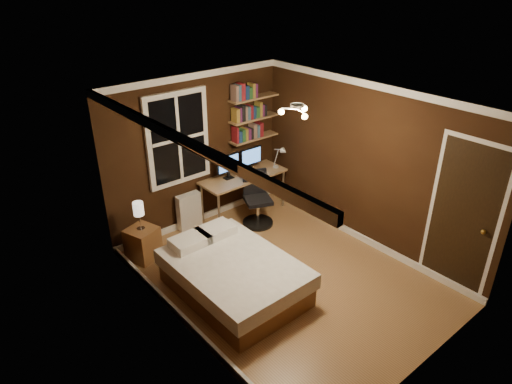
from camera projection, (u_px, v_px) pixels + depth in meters
floor at (285, 276)px, 6.40m from camera, size 4.20×4.20×0.00m
wall_back at (197, 151)px, 7.27m from camera, size 3.20×0.04×2.50m
wall_left at (180, 242)px, 4.92m from camera, size 0.04×4.20×2.50m
wall_right at (366, 166)px, 6.75m from camera, size 0.04×4.20×2.50m
ceiling at (291, 102)px, 5.27m from camera, size 3.20×4.20×0.02m
window at (178, 139)px, 6.91m from camera, size 1.06×0.06×1.46m
door at (462, 219)px, 5.78m from camera, size 0.03×0.82×2.05m
door_knob at (483, 232)px, 5.57m from camera, size 0.06×0.06×0.06m
ceiling_fixture at (297, 112)px, 5.25m from camera, size 0.44×0.44×0.18m
bookshelf_lower at (254, 138)px, 7.81m from camera, size 0.92×0.22×0.03m
books_row_lower at (254, 131)px, 7.75m from camera, size 0.54×0.16×0.23m
bookshelf_middle at (254, 118)px, 7.65m from camera, size 0.92×0.22×0.03m
books_row_middle at (254, 111)px, 7.59m from camera, size 0.66×0.16×0.23m
bookshelf_upper at (254, 98)px, 7.49m from camera, size 0.92×0.22×0.03m
books_row_upper at (254, 90)px, 7.43m from camera, size 0.42×0.16×0.23m
bed at (233, 275)px, 5.99m from camera, size 1.33×1.84×0.62m
nightstand at (143, 243)px, 6.70m from camera, size 0.50×0.50×0.50m
bedside_lamp at (139, 216)px, 6.49m from camera, size 0.15×0.15×0.44m
radiator at (189, 211)px, 7.45m from camera, size 0.41×0.14×0.61m
desk at (244, 179)px, 7.73m from camera, size 1.52×0.57×0.72m
monitor_left at (228, 166)px, 7.51m from camera, size 0.44×0.12×0.42m
monitor_right at (251, 159)px, 7.78m from camera, size 0.44×0.12×0.42m
desk_lamp at (279, 157)px, 7.85m from camera, size 0.14×0.32×0.44m
office_chair at (257, 205)px, 7.56m from camera, size 0.54×0.54×0.92m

